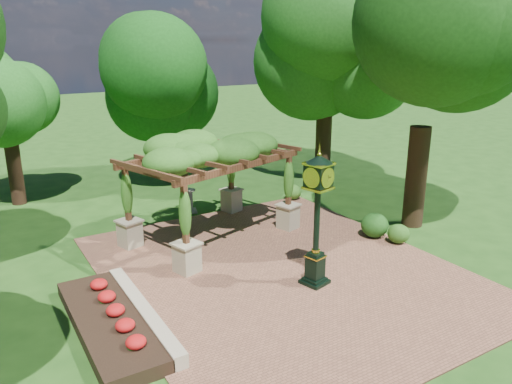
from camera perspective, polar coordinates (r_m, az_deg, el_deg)
ground at (r=15.07m, az=5.00°, el=-10.44°), size 120.00×120.00×0.00m
brick_plaza at (r=15.79m, az=2.85°, el=-8.97°), size 10.00×12.00×0.04m
border_wall at (r=13.52m, az=-12.75°, el=-13.28°), size 0.35×5.00×0.40m
flower_bed at (r=13.34m, az=-16.51°, el=-14.16°), size 1.50×5.00×0.36m
pedestal_clock at (r=14.17m, az=7.03°, el=-1.88°), size 0.95×0.95×3.95m
pergola at (r=17.49m, az=-5.19°, el=3.99°), size 6.63×5.17×3.67m
sundial at (r=20.99m, az=-7.60°, el=-1.17°), size 0.68×0.68×0.99m
shrub_front at (r=18.34m, az=15.98°, el=-4.60°), size 1.00×1.00×0.68m
shrub_mid at (r=18.64m, az=13.40°, el=-3.71°), size 1.18×1.18×0.89m
shrub_back at (r=22.48m, az=4.23°, el=0.01°), size 0.84×0.84×0.68m
tree_west_far at (r=23.49m, az=-26.88°, el=10.04°), size 3.55×3.55×7.03m
tree_north at (r=24.85m, az=-9.03°, el=12.75°), size 5.05×5.05×7.53m
tree_east_far at (r=24.90m, az=8.16°, el=16.88°), size 5.77×5.77×10.09m
tree_east_near at (r=19.26m, az=19.20°, el=15.92°), size 5.56×5.56×9.98m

